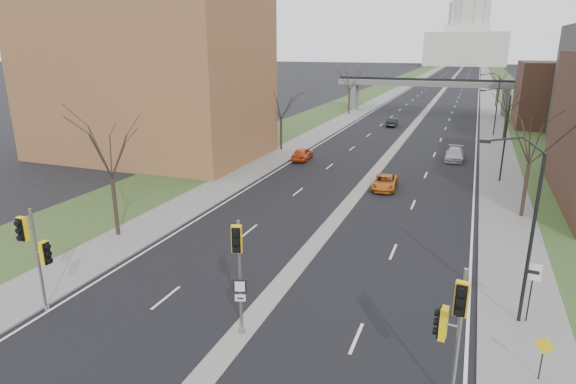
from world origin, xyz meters
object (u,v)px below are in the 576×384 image
Objects in this scene: speed_limit_sign at (532,282)px; signal_pole_median at (238,259)px; car_left_far at (392,122)px; car_right_near at (385,182)px; signal_pole_left at (35,248)px; warning_sign at (543,352)px; signal_pole_right at (453,321)px; car_left_near at (302,154)px; car_right_mid at (455,154)px.

signal_pole_median is at bearing -149.24° from speed_limit_sign.
car_left_far is 0.90× the size of car_right_near.
signal_pole_left is 2.83× the size of warning_sign.
signal_pole_right is (18.51, 0.27, 0.12)m from signal_pole_left.
car_left_near is 27.99m from car_left_far.
car_left_near is (-20.99, 32.15, -0.61)m from warning_sign.
warning_sign reaches higher than car_left_far.
signal_pole_right is at bearing -78.18° from car_right_near.
car_left_far is 0.84× the size of car_right_mid.
signal_pole_left is 44.67m from car_right_mid.
car_right_near is (5.16, -35.60, -0.04)m from car_left_far.
car_right_near is at bearing 97.69° from car_left_far.
car_left_far is at bearing -105.63° from car_left_near.
signal_pole_median is 1.28× the size of car_left_near.
signal_pole_right reaches higher than signal_pole_median.
signal_pole_right is 27.79m from car_right_near.
warning_sign is 61.54m from car_left_far.
signal_pole_median is 0.99× the size of signal_pole_right.
car_right_near is at bearing 134.81° from warning_sign.
warning_sign is at bearing -82.87° from car_right_mid.
signal_pole_median is at bearing -151.66° from warning_sign.
car_left_far is (-3.28, 60.98, -3.11)m from signal_pole_median.
car_left_near reaches higher than car_left_far.
speed_limit_sign is 34.22m from car_right_mid.
signal_pole_left is 1.31× the size of car_left_far.
car_left_near is 0.95× the size of car_right_near.
car_left_far is 35.97m from car_right_near.
signal_pole_right is 41.11m from car_right_mid.
car_left_near reaches higher than car_right_near.
warning_sign is 0.46× the size of car_left_far.
speed_limit_sign reaches higher than car_right_mid.
car_left_far is at bearing 115.92° from car_right_mid.
car_right_near is at bearing 67.59° from signal_pole_left.
speed_limit_sign is 4.43m from warning_sign.
warning_sign is 0.39× the size of car_right_mid.
speed_limit_sign is 0.73× the size of car_left_far.
signal_pole_median is at bearing 177.24° from signal_pole_right.
warning_sign is at bearing 45.99° from signal_pole_right.
signal_pole_left is 0.97× the size of signal_pole_right.
signal_pole_median is 25.65m from car_right_near.
car_right_near is at bearing 138.68° from car_left_near.
signal_pole_median is (9.73, 1.64, 0.32)m from signal_pole_left.
car_right_mid is at bearing 119.04° from warning_sign.
car_right_mid is at bearing 98.33° from signal_pole_right.
car_right_mid reaches higher than car_right_near.
speed_limit_sign is (12.00, 5.76, -1.64)m from signal_pole_median.
car_left_near is at bearing 89.46° from signal_pole_left.
signal_pole_left reaches higher than car_left_near.
signal_pole_left is 29.55m from car_right_near.
speed_limit_sign is at bearing 113.11° from warning_sign.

